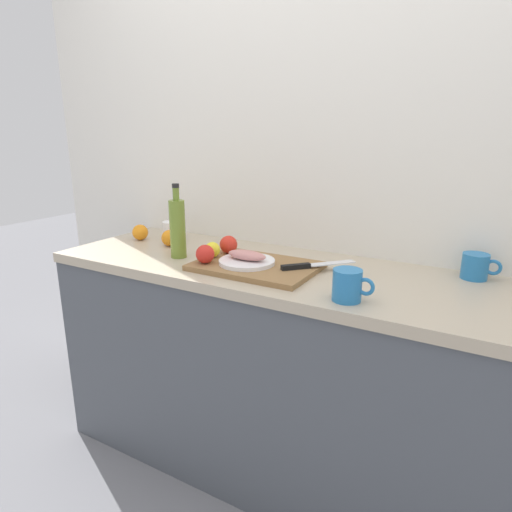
# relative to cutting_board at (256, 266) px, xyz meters

# --- Properties ---
(ground_plane) EXTENTS (12.00, 12.00, 0.00)m
(ground_plane) POSITION_rel_cutting_board_xyz_m (0.13, 0.06, -0.91)
(ground_plane) COLOR slate
(back_wall) EXTENTS (3.20, 0.05, 2.50)m
(back_wall) POSITION_rel_cutting_board_xyz_m (0.13, 0.39, 0.34)
(back_wall) COLOR white
(back_wall) RESTS_ON ground_plane
(kitchen_counter) EXTENTS (2.00, 0.60, 0.90)m
(kitchen_counter) POSITION_rel_cutting_board_xyz_m (0.13, 0.06, -0.46)
(kitchen_counter) COLOR #4C5159
(kitchen_counter) RESTS_ON ground_plane
(cutting_board) EXTENTS (0.45, 0.32, 0.02)m
(cutting_board) POSITION_rel_cutting_board_xyz_m (0.00, 0.00, 0.00)
(cutting_board) COLOR olive
(cutting_board) RESTS_ON kitchen_counter
(white_plate) EXTENTS (0.21, 0.21, 0.01)m
(white_plate) POSITION_rel_cutting_board_xyz_m (-0.03, -0.02, 0.02)
(white_plate) COLOR white
(white_plate) RESTS_ON cutting_board
(fish_fillet) EXTENTS (0.16, 0.07, 0.04)m
(fish_fillet) POSITION_rel_cutting_board_xyz_m (-0.03, -0.02, 0.04)
(fish_fillet) COLOR tan
(fish_fillet) RESTS_ON white_plate
(chef_knife) EXTENTS (0.22, 0.23, 0.02)m
(chef_knife) POSITION_rel_cutting_board_xyz_m (0.19, 0.05, 0.02)
(chef_knife) COLOR silver
(chef_knife) RESTS_ON cutting_board
(lemon_0) EXTENTS (0.06, 0.06, 0.06)m
(lemon_0) POSITION_rel_cutting_board_xyz_m (-0.19, -0.01, 0.04)
(lemon_0) COLOR yellow
(lemon_0) RESTS_ON cutting_board
(tomato_0) EXTENTS (0.07, 0.07, 0.07)m
(tomato_0) POSITION_rel_cutting_board_xyz_m (-0.17, -0.09, 0.05)
(tomato_0) COLOR red
(tomato_0) RESTS_ON cutting_board
(tomato_1) EXTENTS (0.07, 0.07, 0.07)m
(tomato_1) POSITION_rel_cutting_board_xyz_m (-0.17, 0.07, 0.05)
(tomato_1) COLOR red
(tomato_1) RESTS_ON cutting_board
(olive_oil_bottle) EXTENTS (0.06, 0.06, 0.30)m
(olive_oil_bottle) POSITION_rel_cutting_board_xyz_m (-0.36, -0.02, 0.12)
(olive_oil_bottle) COLOR olive
(olive_oil_bottle) RESTS_ON kitchen_counter
(coffee_mug_0) EXTENTS (0.13, 0.09, 0.10)m
(coffee_mug_0) POSITION_rel_cutting_board_xyz_m (0.41, -0.14, 0.04)
(coffee_mug_0) COLOR #2672B2
(coffee_mug_0) RESTS_ON kitchen_counter
(coffee_mug_1) EXTENTS (0.13, 0.09, 0.09)m
(coffee_mug_1) POSITION_rel_cutting_board_xyz_m (0.73, 0.28, 0.04)
(coffee_mug_1) COLOR #2672B2
(coffee_mug_1) RESTS_ON kitchen_counter
(coffee_mug_2) EXTENTS (0.13, 0.09, 0.09)m
(coffee_mug_2) POSITION_rel_cutting_board_xyz_m (-0.58, 0.21, 0.03)
(coffee_mug_2) COLOR white
(coffee_mug_2) RESTS_ON kitchen_counter
(orange_0) EXTENTS (0.07, 0.07, 0.07)m
(orange_0) POSITION_rel_cutting_board_xyz_m (-0.71, 0.12, 0.03)
(orange_0) COLOR orange
(orange_0) RESTS_ON kitchen_counter
(orange_2) EXTENTS (0.07, 0.07, 0.07)m
(orange_2) POSITION_rel_cutting_board_xyz_m (-0.51, 0.11, 0.03)
(orange_2) COLOR orange
(orange_2) RESTS_ON kitchen_counter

